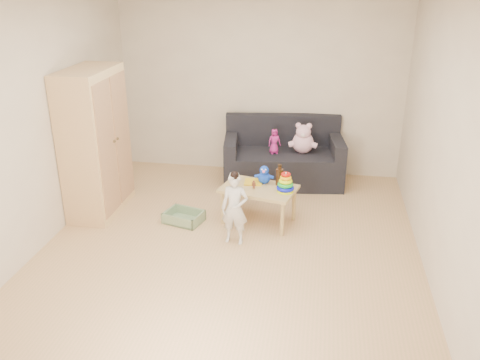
% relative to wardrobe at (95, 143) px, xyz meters
% --- Properties ---
extents(room, '(4.50, 4.50, 4.50)m').
position_rel_wardrobe_xyz_m(room, '(1.75, -0.57, 0.43)').
color(room, tan).
rests_on(room, ground).
extents(wardrobe, '(0.49, 0.97, 1.75)m').
position_rel_wardrobe_xyz_m(wardrobe, '(0.00, 0.00, 0.00)').
color(wardrobe, '#E4BE7D').
rests_on(wardrobe, ground).
extents(sofa, '(1.70, 1.01, 0.45)m').
position_rel_wardrobe_xyz_m(sofa, '(2.14, 1.24, -0.65)').
color(sofa, black).
rests_on(sofa, ground).
extents(play_table, '(0.94, 0.72, 0.44)m').
position_rel_wardrobe_xyz_m(play_table, '(1.97, -0.02, -0.65)').
color(play_table, tan).
rests_on(play_table, ground).
extents(storage_bin, '(0.50, 0.43, 0.13)m').
position_rel_wardrobe_xyz_m(storage_bin, '(1.09, -0.16, -0.81)').
color(storage_bin, gray).
rests_on(storage_bin, ground).
extents(toddler, '(0.30, 0.21, 0.79)m').
position_rel_wardrobe_xyz_m(toddler, '(1.78, -0.53, -0.48)').
color(toddler, silver).
rests_on(toddler, ground).
extents(pink_bear, '(0.31, 0.27, 0.35)m').
position_rel_wardrobe_xyz_m(pink_bear, '(2.40, 1.25, -0.24)').
color(pink_bear, '#F4B3CD').
rests_on(pink_bear, sofa).
extents(doll, '(0.20, 0.17, 0.34)m').
position_rel_wardrobe_xyz_m(doll, '(2.02, 1.16, -0.25)').
color(doll, '#BF2386').
rests_on(doll, sofa).
extents(ring_stacker, '(0.20, 0.20, 0.23)m').
position_rel_wardrobe_xyz_m(ring_stacker, '(2.28, -0.08, -0.34)').
color(ring_stacker, '#E0FF0D').
rests_on(ring_stacker, play_table).
extents(brown_bottle, '(0.09, 0.09, 0.25)m').
position_rel_wardrobe_xyz_m(brown_bottle, '(2.19, 0.11, -0.33)').
color(brown_bottle, black).
rests_on(brown_bottle, play_table).
extents(blue_plush, '(0.20, 0.16, 0.22)m').
position_rel_wardrobe_xyz_m(blue_plush, '(2.01, 0.12, -0.32)').
color(blue_plush, blue).
rests_on(blue_plush, play_table).
extents(wooden_figure, '(0.04, 0.04, 0.10)m').
position_rel_wardrobe_xyz_m(wooden_figure, '(1.91, -0.06, -0.38)').
color(wooden_figure, brown).
rests_on(wooden_figure, play_table).
extents(yellow_book, '(0.22, 0.22, 0.02)m').
position_rel_wardrobe_xyz_m(yellow_book, '(1.88, 0.12, -0.42)').
color(yellow_book, gold).
rests_on(yellow_book, play_table).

